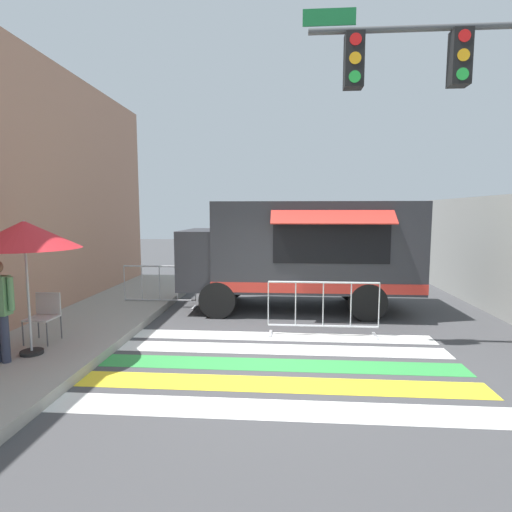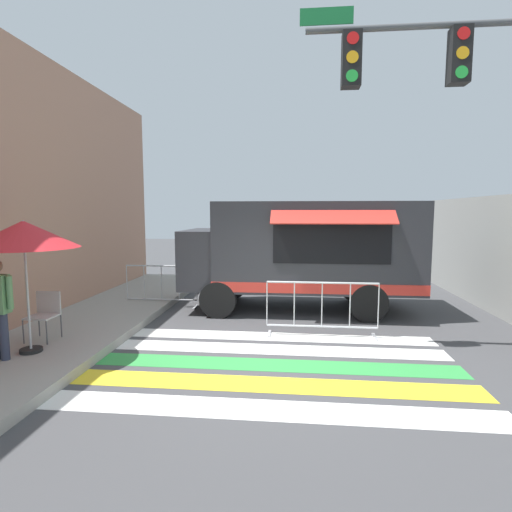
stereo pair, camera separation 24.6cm
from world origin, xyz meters
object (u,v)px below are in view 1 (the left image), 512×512
(patio_umbrella, at_px, (24,235))
(barricade_side, at_px, (160,287))
(folding_chair, at_px, (45,312))
(barricade_front, at_px, (323,309))
(traffic_signal_pole, at_px, (460,107))
(food_truck, at_px, (297,248))

(patio_umbrella, distance_m, barricade_side, 4.45)
(folding_chair, height_order, barricade_front, barricade_front)
(folding_chair, bearing_deg, patio_umbrella, -75.56)
(traffic_signal_pole, relative_size, folding_chair, 6.81)
(patio_umbrella, bearing_deg, food_truck, 42.94)
(food_truck, distance_m, patio_umbrella, 6.18)
(food_truck, height_order, barricade_front, food_truck)
(patio_umbrella, height_order, barricade_front, patio_umbrella)
(food_truck, relative_size, folding_chair, 6.72)
(barricade_front, height_order, barricade_side, same)
(folding_chair, bearing_deg, barricade_side, 71.96)
(traffic_signal_pole, bearing_deg, barricade_side, 154.90)
(patio_umbrella, xyz_separation_m, folding_chair, (-0.18, 0.70, -1.46))
(traffic_signal_pole, bearing_deg, barricade_front, 159.67)
(traffic_signal_pole, distance_m, folding_chair, 8.20)
(barricade_side, bearing_deg, barricade_front, -27.49)
(traffic_signal_pole, xyz_separation_m, barricade_front, (-2.17, 0.81, -3.74))
(barricade_front, bearing_deg, food_truck, 102.13)
(food_truck, distance_m, barricade_front, 2.54)
(folding_chair, relative_size, barricade_front, 0.39)
(food_truck, height_order, folding_chair, food_truck)
(barricade_front, bearing_deg, patio_umbrella, -158.98)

